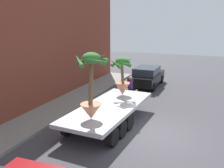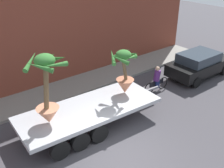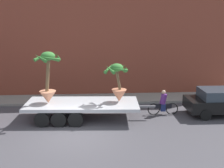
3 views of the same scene
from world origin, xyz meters
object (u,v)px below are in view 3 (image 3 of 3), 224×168
flatbed_trailer (78,106)px  potted_palm_middle (48,79)px  cyclist (163,104)px  potted_palm_rear (118,83)px  parked_car (223,101)px

flatbed_trailer → potted_palm_middle: (-1.59, 0.04, 1.61)m
potted_palm_middle → cyclist: 6.85m
potted_palm_rear → potted_palm_middle: bearing=-180.0°
parked_car → potted_palm_middle: bearing=-179.3°
flatbed_trailer → parked_car: 8.58m
flatbed_trailer → cyclist: 5.05m
potted_palm_rear → cyclist: 3.08m
flatbed_trailer → cyclist: size_ratio=4.01×
potted_palm_rear → potted_palm_middle: 3.90m
cyclist → potted_palm_rear: bearing=-172.1°
potted_palm_rear → cyclist: bearing=7.9°
potted_palm_rear → flatbed_trailer: bearing=-178.8°
potted_palm_rear → parked_car: size_ratio=0.50×
potted_palm_middle → cyclist: size_ratio=1.57×
flatbed_trailer → parked_car: bearing=1.2°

